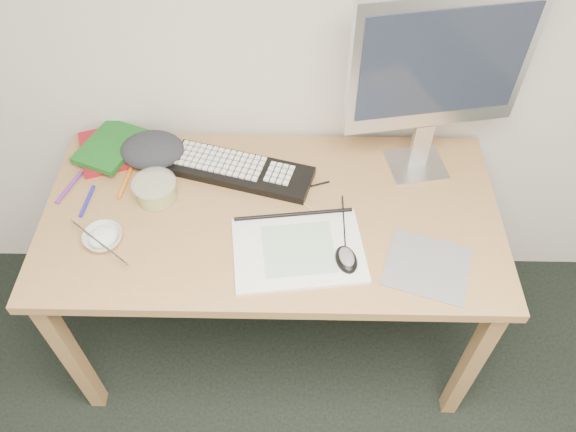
# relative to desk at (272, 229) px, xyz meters

# --- Properties ---
(desk) EXTENTS (1.40, 0.70, 0.75)m
(desk) POSITION_rel_desk_xyz_m (0.00, 0.00, 0.00)
(desk) COLOR #A27E4A
(desk) RESTS_ON ground
(mousepad) EXTENTS (0.28, 0.27, 0.00)m
(mousepad) POSITION_rel_desk_xyz_m (0.45, -0.19, 0.08)
(mousepad) COLOR gray
(mousepad) RESTS_ON desk
(sketchpad) EXTENTS (0.40, 0.31, 0.01)m
(sketchpad) POSITION_rel_desk_xyz_m (0.08, -0.15, 0.09)
(sketchpad) COLOR white
(sketchpad) RESTS_ON desk
(keyboard) EXTENTS (0.49, 0.27, 0.03)m
(keyboard) POSITION_rel_desk_xyz_m (-0.10, 0.16, 0.10)
(keyboard) COLOR black
(keyboard) RESTS_ON desk
(monitor) EXTENTS (0.52, 0.19, 0.61)m
(monitor) POSITION_rel_desk_xyz_m (0.47, 0.21, 0.46)
(monitor) COLOR silver
(monitor) RESTS_ON desk
(mouse) EXTENTS (0.08, 0.11, 0.03)m
(mouse) POSITION_rel_desk_xyz_m (0.22, -0.18, 0.11)
(mouse) COLOR black
(mouse) RESTS_ON sketchpad
(rice_bowl) EXTENTS (0.13, 0.13, 0.04)m
(rice_bowl) POSITION_rel_desk_xyz_m (-0.48, -0.12, 0.10)
(rice_bowl) COLOR white
(rice_bowl) RESTS_ON desk
(chopsticks) EXTENTS (0.20, 0.16, 0.02)m
(chopsticks) POSITION_rel_desk_xyz_m (-0.49, -0.15, 0.12)
(chopsticks) COLOR silver
(chopsticks) RESTS_ON rice_bowl
(fruit_tub) EXTENTS (0.16, 0.16, 0.07)m
(fruit_tub) POSITION_rel_desk_xyz_m (-0.36, 0.06, 0.12)
(fruit_tub) COLOR gold
(fruit_tub) RESTS_ON desk
(book_red) EXTENTS (0.22, 0.25, 0.02)m
(book_red) POSITION_rel_desk_xyz_m (-0.56, 0.25, 0.09)
(book_red) COLOR maroon
(book_red) RESTS_ON desk
(book_green) EXTENTS (0.23, 0.27, 0.02)m
(book_green) POSITION_rel_desk_xyz_m (-0.54, 0.25, 0.11)
(book_green) COLOR #175E1C
(book_green) RESTS_ON book_red
(cloth_lump) EXTENTS (0.18, 0.15, 0.07)m
(cloth_lump) POSITION_rel_desk_xyz_m (-0.40, 0.23, 0.12)
(cloth_lump) COLOR #272B2F
(cloth_lump) RESTS_ON desk
(pencil_pink) EXTENTS (0.18, 0.04, 0.01)m
(pencil_pink) POSITION_rel_desk_xyz_m (-0.01, 0.09, 0.09)
(pencil_pink) COLOR #D26991
(pencil_pink) RESTS_ON desk
(pencil_tan) EXTENTS (0.12, 0.12, 0.01)m
(pencil_tan) POSITION_rel_desk_xyz_m (0.08, 0.06, 0.09)
(pencil_tan) COLOR tan
(pencil_tan) RESTS_ON desk
(pencil_black) EXTENTS (0.16, 0.06, 0.01)m
(pencil_black) POSITION_rel_desk_xyz_m (0.10, 0.10, 0.09)
(pencil_black) COLOR black
(pencil_black) RESTS_ON desk
(marker_blue) EXTENTS (0.02, 0.13, 0.01)m
(marker_blue) POSITION_rel_desk_xyz_m (-0.57, 0.03, 0.09)
(marker_blue) COLOR #1F20AA
(marker_blue) RESTS_ON desk
(marker_orange) EXTENTS (0.03, 0.15, 0.01)m
(marker_orange) POSITION_rel_desk_xyz_m (-0.47, 0.12, 0.09)
(marker_orange) COLOR orange
(marker_orange) RESTS_ON desk
(marker_purple) EXTENTS (0.06, 0.14, 0.01)m
(marker_purple) POSITION_rel_desk_xyz_m (-0.64, 0.09, 0.09)
(marker_purple) COLOR #6C2A9A
(marker_purple) RESTS_ON desk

